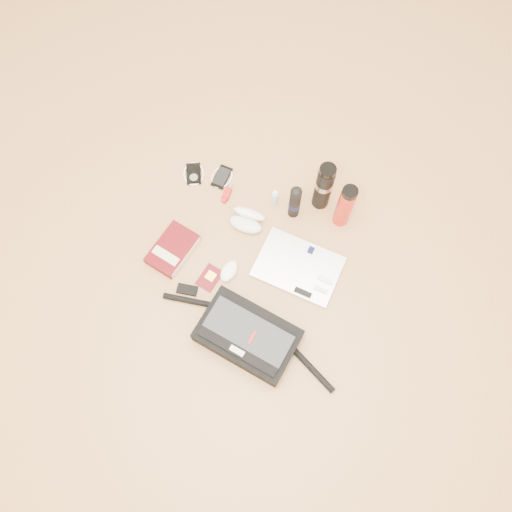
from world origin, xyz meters
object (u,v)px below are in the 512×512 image
Objects in this scene: laptop at (298,267)px; thermos_red at (345,206)px; thermos_black at (324,186)px; messenger_bag at (247,336)px; book at (173,249)px.

thermos_red reaches higher than laptop.
thermos_black reaches higher than laptop.
thermos_black reaches higher than messenger_bag.
messenger_bag is at bearing -115.44° from thermos_red.
book is at bearing -163.65° from laptop.
book is (-0.55, -0.04, 0.01)m from laptop.
book is at bearing 159.79° from messenger_bag.
thermos_red is at bearing 44.03° from book.
thermos_black is at bearing 91.96° from messenger_bag.
messenger_bag is 2.95× the size of book.
thermos_black is (0.04, 0.34, 0.14)m from laptop.
book is at bearing -147.65° from thermos_black.
book is 0.71m from thermos_black.
thermos_black is at bearing 147.14° from thermos_red.
thermos_red is (0.70, 0.31, 0.11)m from book.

